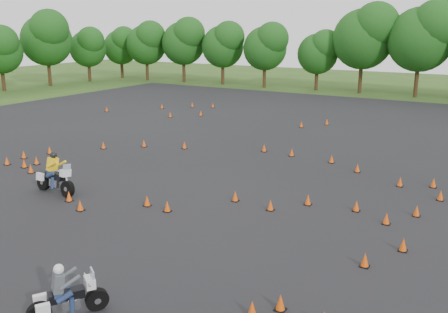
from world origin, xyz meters
The scene contains 6 objects.
ground centered at (0.00, 0.00, 0.00)m, with size 140.00×140.00×0.00m, color #2D5119.
asphalt_pad centered at (0.00, 6.00, 0.01)m, with size 62.00×62.00×0.00m, color black.
treeline centered at (4.57, 35.32, 4.76)m, with size 87.04×32.57×10.85m.
traffic_cones centered at (0.14, 5.22, 0.23)m, with size 36.70×33.29×0.45m.
rider_grey centered at (2.73, -8.83, 0.84)m, with size 2.15×0.66×1.66m, color #464B4F, non-canonical shape.
rider_yellow centered at (-5.65, -1.97, 0.98)m, with size 2.51×0.77×1.94m, color yellow, non-canonical shape.
Camera 1 is at (12.38, -16.97, 7.63)m, focal length 40.00 mm.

